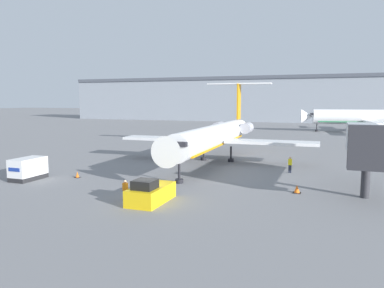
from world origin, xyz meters
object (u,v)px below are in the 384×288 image
at_px(traffic_cone_left, 77,175).
at_px(jet_bridge, 365,142).
at_px(pushback_tug, 151,193).
at_px(worker_by_wing, 290,164).
at_px(traffic_cone_right, 297,189).
at_px(worker_near_tug, 125,190).
at_px(airplane_main, 216,135).
at_px(airplane_parked_far_left, 367,117).
at_px(luggage_cart, 28,169).

distance_m(traffic_cone_left, jet_bridge, 28.08).
xyz_separation_m(pushback_tug, jet_bridge, (16.05, 9.65, 3.69)).
height_order(worker_by_wing, traffic_cone_right, worker_by_wing).
bearing_deg(worker_near_tug, worker_by_wing, 55.57).
relative_size(airplane_main, pushback_tug, 6.80).
bearing_deg(traffic_cone_left, airplane_parked_far_left, 64.99).
distance_m(traffic_cone_left, airplane_parked_far_left, 78.83).
xyz_separation_m(worker_near_tug, traffic_cone_right, (12.80, 7.30, -0.54)).
height_order(luggage_cart, worker_by_wing, luggage_cart).
xyz_separation_m(traffic_cone_right, jet_bridge, (5.42, 2.57, 4.11)).
relative_size(luggage_cart, airplane_parked_far_left, 0.12).
xyz_separation_m(worker_by_wing, traffic_cone_right, (1.50, -9.20, -0.62)).
xyz_separation_m(worker_near_tug, jet_bridge, (18.22, 9.87, 3.57)).
bearing_deg(traffic_cone_right, pushback_tug, -146.37).
bearing_deg(worker_near_tug, luggage_cart, 165.04).
distance_m(pushback_tug, worker_near_tug, 2.18).
distance_m(airplane_main, worker_by_wing, 11.08).
xyz_separation_m(airplane_main, pushback_tug, (0.78, -20.49, -2.76)).
distance_m(airplane_main, luggage_cart, 22.72).
bearing_deg(traffic_cone_right, airplane_main, 130.42).
bearing_deg(airplane_main, jet_bridge, -32.77).
bearing_deg(pushback_tug, worker_by_wing, 60.68).
bearing_deg(airplane_parked_far_left, luggage_cart, -116.80).
distance_m(airplane_main, worker_near_tug, 20.92).
bearing_deg(jet_bridge, airplane_parked_far_left, 85.11).
bearing_deg(worker_near_tug, pushback_tug, 5.79).
bearing_deg(jet_bridge, pushback_tug, -149.00).
height_order(worker_near_tug, worker_by_wing, worker_by_wing).
bearing_deg(airplane_main, traffic_cone_left, -126.20).
distance_m(pushback_tug, worker_by_wing, 18.67).
bearing_deg(worker_by_wing, luggage_cart, -152.31).
height_order(pushback_tug, jet_bridge, jet_bridge).
distance_m(worker_near_tug, traffic_cone_right, 14.74).
bearing_deg(jet_bridge, worker_by_wing, 136.21).
relative_size(traffic_cone_left, jet_bridge, 0.05).
relative_size(pushback_tug, traffic_cone_right, 6.66).
height_order(airplane_main, luggage_cart, airplane_main).
bearing_deg(airplane_main, airplane_parked_far_left, 68.28).
bearing_deg(worker_by_wing, worker_near_tug, -124.43).
relative_size(luggage_cart, worker_by_wing, 1.99).
xyz_separation_m(pushback_tug, traffic_cone_right, (10.64, 7.08, -0.42)).
bearing_deg(pushback_tug, luggage_cart, 167.83).
xyz_separation_m(worker_by_wing, traffic_cone_left, (-20.60, -10.38, -0.66)).
bearing_deg(traffic_cone_left, worker_by_wing, 26.74).
distance_m(pushback_tug, jet_bridge, 19.09).
relative_size(worker_by_wing, traffic_cone_right, 2.56).
xyz_separation_m(worker_near_tug, worker_by_wing, (11.30, 16.49, 0.08)).
distance_m(pushback_tug, luggage_cart, 15.86).
bearing_deg(jet_bridge, traffic_cone_left, -172.23).
relative_size(worker_near_tug, traffic_cone_right, 2.36).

